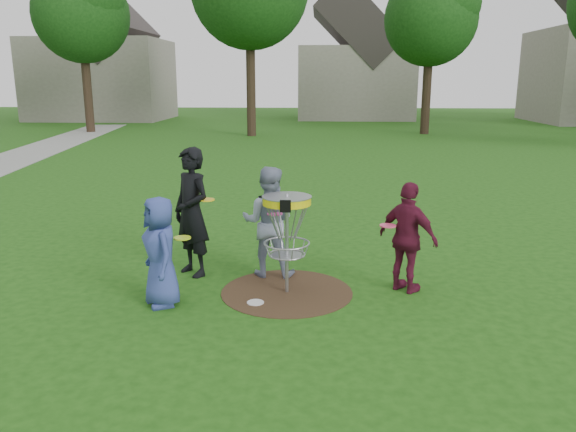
{
  "coord_description": "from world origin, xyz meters",
  "views": [
    {
      "loc": [
        0.4,
        -7.2,
        2.84
      ],
      "look_at": [
        0.0,
        0.3,
        1.0
      ],
      "focal_mm": 35.0,
      "sensor_mm": 36.0,
      "label": 1
    }
  ],
  "objects_px": {
    "player_blue": "(160,252)",
    "player_grey": "(268,222)",
    "disc_golf_basket": "(287,220)",
    "player_maroon": "(408,238)",
    "player_black": "(192,212)"
  },
  "relations": [
    {
      "from": "player_blue",
      "to": "player_grey",
      "type": "height_order",
      "value": "player_grey"
    },
    {
      "from": "player_grey",
      "to": "player_blue",
      "type": "bearing_deg",
      "value": 47.7
    },
    {
      "from": "player_blue",
      "to": "disc_golf_basket",
      "type": "xyz_separation_m",
      "value": [
        1.58,
        0.5,
        0.31
      ]
    },
    {
      "from": "player_maroon",
      "to": "player_black",
      "type": "bearing_deg",
      "value": 31.98
    },
    {
      "from": "player_blue",
      "to": "player_black",
      "type": "bearing_deg",
      "value": 141.81
    },
    {
      "from": "player_black",
      "to": "player_grey",
      "type": "height_order",
      "value": "player_black"
    },
    {
      "from": "player_blue",
      "to": "disc_golf_basket",
      "type": "height_order",
      "value": "player_blue"
    },
    {
      "from": "player_blue",
      "to": "player_maroon",
      "type": "distance_m",
      "value": 3.27
    },
    {
      "from": "disc_golf_basket",
      "to": "player_blue",
      "type": "bearing_deg",
      "value": -162.26
    },
    {
      "from": "player_black",
      "to": "player_grey",
      "type": "bearing_deg",
      "value": 44.29
    },
    {
      "from": "player_grey",
      "to": "disc_golf_basket",
      "type": "height_order",
      "value": "player_grey"
    },
    {
      "from": "player_grey",
      "to": "player_maroon",
      "type": "height_order",
      "value": "player_grey"
    },
    {
      "from": "player_grey",
      "to": "player_black",
      "type": "bearing_deg",
      "value": 5.76
    },
    {
      "from": "player_black",
      "to": "disc_golf_basket",
      "type": "xyz_separation_m",
      "value": [
        1.43,
        -0.67,
        0.07
      ]
    },
    {
      "from": "player_maroon",
      "to": "player_grey",
      "type": "bearing_deg",
      "value": 25.68
    }
  ]
}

